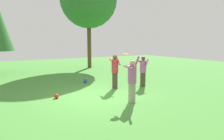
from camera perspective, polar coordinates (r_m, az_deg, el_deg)
name	(u,v)px	position (r m, az deg, el deg)	size (l,w,h in m)	color
ground_plane	(97,97)	(9.01, -4.21, -7.53)	(40.00, 40.00, 0.00)	#478C38
person_thrower	(132,78)	(7.97, 5.68, -2.12)	(0.50, 0.59, 1.87)	gray
person_catcher	(115,69)	(10.33, 0.82, 0.39)	(0.65, 0.71, 1.74)	#4C382D
person_bystander	(143,69)	(10.98, 8.72, 0.34)	(0.72, 0.71, 1.62)	#4C382D
frisbee	(126,54)	(8.25, 3.99, 4.44)	(0.37, 0.37, 0.09)	orange
ball_blue	(85,81)	(11.98, -7.53, -2.98)	(0.27, 0.27, 0.27)	blue
ball_red	(57,96)	(9.04, -15.33, -7.10)	(0.19, 0.19, 0.19)	red
tree_right	(89,0)	(19.09, -6.61, 19.07)	(5.04, 5.04, 8.61)	brown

